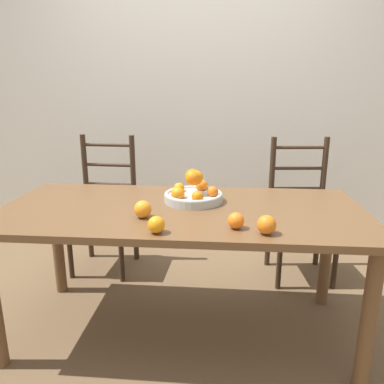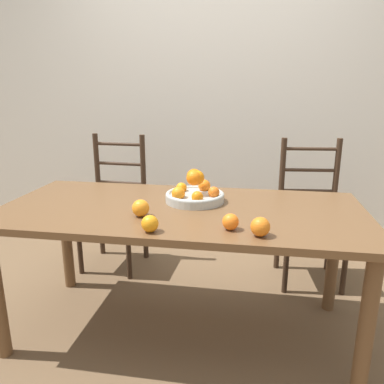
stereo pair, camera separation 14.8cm
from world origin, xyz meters
The scene contains 10 objects.
ground_plane centered at (0.00, 0.00, 0.00)m, with size 12.00×12.00×0.00m, color brown.
wall_back centered at (0.00, 1.49, 1.30)m, with size 8.00×0.06×2.60m.
dining_table centered at (0.00, 0.00, 0.64)m, with size 1.88×0.87×0.73m.
fruit_bowl centered at (0.06, 0.11, 0.78)m, with size 0.32×0.32×0.18m.
orange_loose_0 centered at (-0.06, -0.36, 0.77)m, with size 0.07×0.07×0.07m.
orange_loose_1 centered at (0.40, -0.33, 0.77)m, with size 0.08×0.08×0.08m.
orange_loose_2 centered at (-0.16, -0.17, 0.77)m, with size 0.08×0.08×0.08m.
orange_loose_3 centered at (0.27, -0.28, 0.77)m, with size 0.07×0.07×0.07m.
chair_left centered at (-0.66, 0.75, 0.47)m, with size 0.44×0.42×0.99m.
chair_right centered at (0.77, 0.75, 0.47)m, with size 0.46×0.44×0.99m.
Camera 2 is at (0.36, -1.82, 1.33)m, focal length 35.00 mm.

